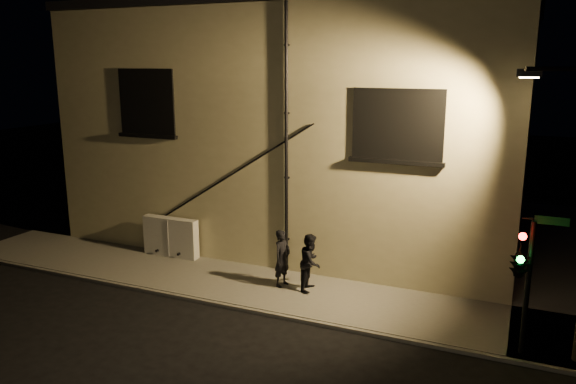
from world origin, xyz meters
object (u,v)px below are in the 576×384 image
at_px(utility_cabinet, 171,237).
at_px(pedestrian_b, 311,262).
at_px(traffic_signal, 520,262).
at_px(pedestrian_a, 282,258).

relative_size(utility_cabinet, pedestrian_b, 1.21).
distance_m(pedestrian_b, traffic_signal, 6.04).
bearing_deg(pedestrian_b, utility_cabinet, 77.08).
xyz_separation_m(utility_cabinet, traffic_signal, (11.19, -2.51, 1.54)).
height_order(utility_cabinet, pedestrian_a, pedestrian_a).
distance_m(utility_cabinet, traffic_signal, 11.57).
bearing_deg(utility_cabinet, pedestrian_b, -8.84).
bearing_deg(pedestrian_a, traffic_signal, -89.82).
height_order(pedestrian_b, traffic_signal, traffic_signal).
bearing_deg(pedestrian_a, pedestrian_b, -72.35).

